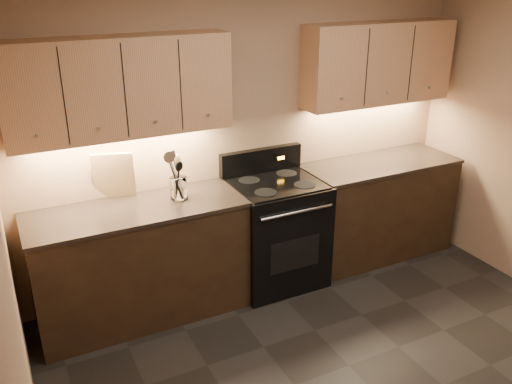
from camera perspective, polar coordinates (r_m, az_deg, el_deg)
wall_back at (r=4.61m, az=-0.58°, el=6.45°), size 4.00×0.04×2.60m
wall_left at (r=2.36m, az=-24.01°, el=-12.66°), size 0.04×4.00×2.60m
counter_left at (r=4.32m, az=-12.04°, el=-7.25°), size 1.62×0.62×0.93m
counter_right at (r=5.27m, az=12.53°, el=-1.65°), size 1.46×0.62×0.93m
stove at (r=4.68m, az=2.06°, el=-4.12°), size 0.76×0.68×1.14m
upper_cab_left at (r=3.99m, az=-14.19°, el=10.64°), size 1.60×0.30×0.70m
upper_cab_right at (r=5.00m, az=12.75°, el=13.08°), size 1.44×0.30×0.70m
outlet_plate at (r=4.28m, az=-16.37°, el=1.67°), size 0.08×0.01×0.12m
utensil_crock at (r=4.20m, az=-8.12°, el=0.35°), size 0.18×0.18×0.17m
cutting_board at (r=4.25m, az=-14.74°, el=1.70°), size 0.33×0.20×0.39m
wooden_spoon at (r=4.14m, az=-8.61°, el=1.49°), size 0.12×0.12×0.33m
black_spoon at (r=4.18m, az=-8.48°, el=1.51°), size 0.08×0.13×0.30m
black_turner at (r=4.13m, az=-7.95°, el=1.83°), size 0.17×0.19×0.38m
steel_spatula at (r=4.18m, az=-7.94°, el=2.11°), size 0.15×0.12×0.39m
steel_skimmer at (r=4.14m, az=-7.71°, el=1.80°), size 0.18×0.13×0.38m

